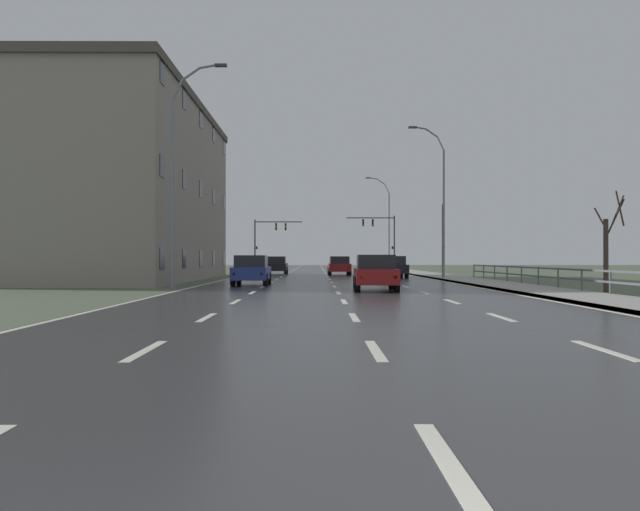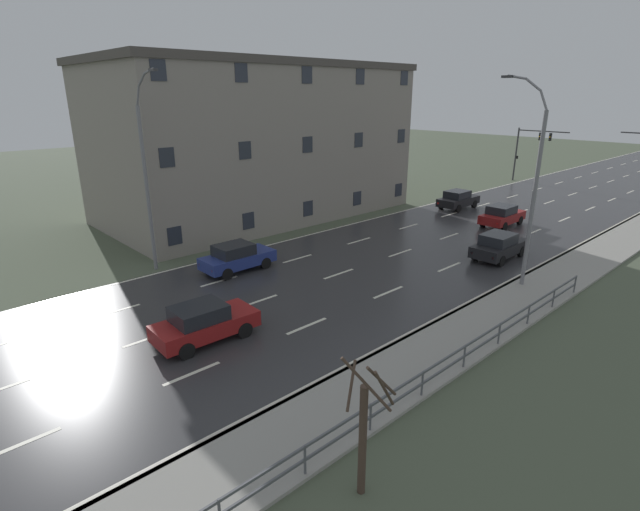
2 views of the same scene
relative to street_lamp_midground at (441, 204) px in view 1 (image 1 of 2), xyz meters
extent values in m
cube|color=#4C5642|center=(-7.44, 7.91, -5.09)|extent=(160.00, 160.00, 0.12)
cube|color=#303033|center=(-7.44, 19.91, -5.02)|extent=(14.00, 120.00, 0.02)
cube|color=beige|center=(-10.94, -32.69, -5.01)|extent=(0.16, 2.20, 0.01)
cube|color=beige|center=(-10.94, -27.29, -5.01)|extent=(0.16, 2.20, 0.01)
cube|color=beige|center=(-10.94, -21.89, -5.01)|extent=(0.16, 2.20, 0.01)
cube|color=beige|center=(-10.94, -16.49, -5.01)|extent=(0.16, 2.20, 0.01)
cube|color=beige|center=(-10.94, -11.09, -5.01)|extent=(0.16, 2.20, 0.01)
cube|color=beige|center=(-10.94, -5.69, -5.01)|extent=(0.16, 2.20, 0.01)
cube|color=beige|center=(-10.94, -0.29, -5.01)|extent=(0.16, 2.20, 0.01)
cube|color=beige|center=(-10.94, 5.11, -5.01)|extent=(0.16, 2.20, 0.01)
cube|color=beige|center=(-10.94, 10.51, -5.01)|extent=(0.16, 2.20, 0.01)
cube|color=beige|center=(-10.94, 15.91, -5.01)|extent=(0.16, 2.20, 0.01)
cube|color=beige|center=(-10.94, 21.31, -5.01)|extent=(0.16, 2.20, 0.01)
cube|color=beige|center=(-10.94, 26.71, -5.01)|extent=(0.16, 2.20, 0.01)
cube|color=beige|center=(-10.94, 32.11, -5.01)|extent=(0.16, 2.20, 0.01)
cube|color=beige|center=(-10.94, 37.51, -5.01)|extent=(0.16, 2.20, 0.01)
cube|color=beige|center=(-10.94, 42.91, -5.01)|extent=(0.16, 2.20, 0.01)
cube|color=beige|center=(-10.94, 48.31, -5.01)|extent=(0.16, 2.20, 0.01)
cube|color=beige|center=(-10.94, 53.71, -5.01)|extent=(0.16, 2.20, 0.01)
cube|color=beige|center=(-10.94, 59.11, -5.01)|extent=(0.16, 2.20, 0.01)
cube|color=beige|center=(-10.94, 64.51, -5.01)|extent=(0.16, 2.20, 0.01)
cube|color=beige|center=(-10.94, 69.91, -5.01)|extent=(0.16, 2.20, 0.01)
cube|color=beige|center=(-10.94, 75.31, -5.01)|extent=(0.16, 2.20, 0.01)
cube|color=beige|center=(-7.44, -38.09, -5.01)|extent=(0.16, 2.20, 0.01)
cube|color=beige|center=(-7.44, -32.69, -5.01)|extent=(0.16, 2.20, 0.01)
cube|color=beige|center=(-7.44, -27.29, -5.01)|extent=(0.16, 2.20, 0.01)
cube|color=beige|center=(-7.44, -21.89, -5.01)|extent=(0.16, 2.20, 0.01)
cube|color=beige|center=(-7.44, -16.49, -5.01)|extent=(0.16, 2.20, 0.01)
cube|color=beige|center=(-7.44, -11.09, -5.01)|extent=(0.16, 2.20, 0.01)
cube|color=beige|center=(-7.44, -5.69, -5.01)|extent=(0.16, 2.20, 0.01)
cube|color=beige|center=(-7.44, -0.29, -5.01)|extent=(0.16, 2.20, 0.01)
cube|color=beige|center=(-7.44, 5.11, -5.01)|extent=(0.16, 2.20, 0.01)
cube|color=beige|center=(-7.44, 10.51, -5.01)|extent=(0.16, 2.20, 0.01)
cube|color=beige|center=(-7.44, 15.91, -5.01)|extent=(0.16, 2.20, 0.01)
cube|color=beige|center=(-7.44, 21.31, -5.01)|extent=(0.16, 2.20, 0.01)
cube|color=beige|center=(-7.44, 26.71, -5.01)|extent=(0.16, 2.20, 0.01)
cube|color=beige|center=(-7.44, 32.11, -5.01)|extent=(0.16, 2.20, 0.01)
cube|color=beige|center=(-7.44, 37.51, -5.01)|extent=(0.16, 2.20, 0.01)
cube|color=beige|center=(-7.44, 42.91, -5.01)|extent=(0.16, 2.20, 0.01)
cube|color=beige|center=(-7.44, 48.31, -5.01)|extent=(0.16, 2.20, 0.01)
cube|color=beige|center=(-7.44, 53.71, -5.01)|extent=(0.16, 2.20, 0.01)
cube|color=beige|center=(-7.44, 59.11, -5.01)|extent=(0.16, 2.20, 0.01)
cube|color=beige|center=(-7.44, 64.51, -5.01)|extent=(0.16, 2.20, 0.01)
cube|color=beige|center=(-7.44, 69.91, -5.01)|extent=(0.16, 2.20, 0.01)
cube|color=beige|center=(-7.44, 75.31, -5.01)|extent=(0.16, 2.20, 0.01)
cube|color=beige|center=(-3.94, -32.69, -5.01)|extent=(0.16, 2.20, 0.01)
cube|color=beige|center=(-3.94, -27.29, -5.01)|extent=(0.16, 2.20, 0.01)
cube|color=beige|center=(-3.94, -21.89, -5.01)|extent=(0.16, 2.20, 0.01)
cube|color=beige|center=(-3.94, -16.49, -5.01)|extent=(0.16, 2.20, 0.01)
cube|color=beige|center=(-3.94, -11.09, -5.01)|extent=(0.16, 2.20, 0.01)
cube|color=beige|center=(-3.94, -5.69, -5.01)|extent=(0.16, 2.20, 0.01)
cube|color=beige|center=(-3.94, -0.29, -5.01)|extent=(0.16, 2.20, 0.01)
cube|color=beige|center=(-3.94, 5.11, -5.01)|extent=(0.16, 2.20, 0.01)
cube|color=beige|center=(-3.94, 10.51, -5.01)|extent=(0.16, 2.20, 0.01)
cube|color=beige|center=(-3.94, 15.91, -5.01)|extent=(0.16, 2.20, 0.01)
cube|color=beige|center=(-3.94, 21.31, -5.01)|extent=(0.16, 2.20, 0.01)
cube|color=beige|center=(-3.94, 26.71, -5.01)|extent=(0.16, 2.20, 0.01)
cube|color=beige|center=(-3.94, 32.11, -5.01)|extent=(0.16, 2.20, 0.01)
cube|color=beige|center=(-3.94, 37.51, -5.01)|extent=(0.16, 2.20, 0.01)
cube|color=beige|center=(-3.94, 42.91, -5.01)|extent=(0.16, 2.20, 0.01)
cube|color=beige|center=(-3.94, 48.31, -5.01)|extent=(0.16, 2.20, 0.01)
cube|color=beige|center=(-3.94, 53.71, -5.01)|extent=(0.16, 2.20, 0.01)
cube|color=beige|center=(-3.94, 59.11, -5.01)|extent=(0.16, 2.20, 0.01)
cube|color=beige|center=(-3.94, 64.51, -5.01)|extent=(0.16, 2.20, 0.01)
cube|color=beige|center=(-3.94, 69.91, -5.01)|extent=(0.16, 2.20, 0.01)
cube|color=beige|center=(-3.94, 75.31, -5.01)|extent=(0.16, 2.20, 0.01)
cube|color=beige|center=(-0.59, 19.91, -5.01)|extent=(0.16, 120.00, 0.01)
cube|color=beige|center=(-14.29, 19.91, -5.01)|extent=(0.16, 120.00, 0.01)
cube|color=gray|center=(1.06, 19.91, -4.97)|extent=(3.00, 120.00, 0.12)
cube|color=slate|center=(-0.36, 19.91, -4.97)|extent=(0.16, 120.00, 0.12)
cube|color=#515459|center=(2.41, -16.72, -4.08)|extent=(0.06, 35.10, 0.08)
cube|color=#515459|center=(2.41, -16.72, -4.48)|extent=(0.06, 35.10, 0.08)
cylinder|color=#515459|center=(2.41, -19.23, -4.53)|extent=(0.07, 0.07, 1.00)
cylinder|color=#515459|center=(2.41, -16.72, -4.53)|extent=(0.07, 0.07, 1.00)
cylinder|color=#515459|center=(2.41, -14.22, -4.53)|extent=(0.07, 0.07, 1.00)
cylinder|color=#515459|center=(2.41, -11.71, -4.53)|extent=(0.07, 0.07, 1.00)
cylinder|color=#515459|center=(2.41, -9.20, -4.53)|extent=(0.07, 0.07, 1.00)
cylinder|color=#515459|center=(2.41, -6.70, -4.53)|extent=(0.07, 0.07, 1.00)
cylinder|color=#515459|center=(2.41, -4.19, -4.53)|extent=(0.07, 0.07, 1.00)
cylinder|color=#515459|center=(2.41, -1.68, -4.53)|extent=(0.07, 0.07, 1.00)
cylinder|color=#515459|center=(2.41, 0.82, -4.53)|extent=(0.07, 0.07, 1.00)
cylinder|color=slate|center=(0.16, 0.00, -0.69)|extent=(0.20, 0.20, 8.69)
cylinder|color=slate|center=(-0.04, 0.00, 4.08)|extent=(0.49, 0.11, 0.88)
cylinder|color=slate|center=(-0.61, 0.00, 4.76)|extent=(0.82, 0.11, 0.62)
cylinder|color=slate|center=(-1.45, 0.00, 5.11)|extent=(0.93, 0.11, 0.27)
cube|color=#333335|center=(-1.90, 0.00, 5.14)|extent=(0.56, 0.24, 0.12)
cylinder|color=slate|center=(0.16, 31.67, -0.52)|extent=(0.20, 0.20, 9.03)
cylinder|color=slate|center=(-0.07, 31.67, 4.49)|extent=(0.56, 0.11, 1.04)
cylinder|color=slate|center=(-0.75, 31.67, 5.30)|extent=(0.96, 0.11, 0.72)
cylinder|color=slate|center=(-1.74, 31.67, 5.71)|extent=(1.09, 0.11, 0.30)
cube|color=#333335|center=(-2.27, 31.67, 5.75)|extent=(0.56, 0.24, 0.12)
cylinder|color=slate|center=(-15.04, -12.67, -0.61)|extent=(0.20, 0.20, 8.83)
cylinder|color=slate|center=(-14.83, -12.67, 4.26)|extent=(0.52, 0.11, 0.96)
cylinder|color=slate|center=(-14.21, -12.67, 5.00)|extent=(0.89, 0.11, 0.67)
cylinder|color=slate|center=(-13.30, -12.67, 5.38)|extent=(1.01, 0.11, 0.28)
cube|color=#333335|center=(-12.81, -12.67, 5.41)|extent=(0.56, 0.24, 0.12)
cylinder|color=#38383A|center=(0.46, 29.01, -1.93)|extent=(0.18, 0.18, 6.21)
cylinder|color=#38383A|center=(-2.24, 29.01, 0.92)|extent=(5.39, 0.12, 0.12)
cube|color=black|center=(-1.97, 29.01, 0.37)|extent=(0.20, 0.28, 0.80)
sphere|color=#2D2D2D|center=(-1.97, 28.86, 0.63)|extent=(0.14, 0.14, 0.14)
sphere|color=#2D2D2D|center=(-1.97, 28.86, 0.37)|extent=(0.14, 0.14, 0.14)
sphere|color=green|center=(-1.97, 28.86, 0.11)|extent=(0.14, 0.14, 0.14)
cube|color=black|center=(-3.05, 29.01, 0.37)|extent=(0.20, 0.28, 0.80)
sphere|color=#2D2D2D|center=(-3.05, 28.86, 0.63)|extent=(0.14, 0.14, 0.14)
sphere|color=#2D2D2D|center=(-3.05, 28.86, 0.37)|extent=(0.14, 0.14, 0.14)
sphere|color=green|center=(-3.05, 28.86, 0.11)|extent=(0.14, 0.14, 0.14)
cube|color=black|center=(0.24, 28.96, -2.43)|extent=(0.18, 0.12, 0.32)
cylinder|color=#38383A|center=(-15.34, 30.20, -2.12)|extent=(0.18, 0.18, 5.82)
cylinder|color=#38383A|center=(-12.64, 30.20, 0.53)|extent=(5.41, 0.12, 0.12)
cube|color=black|center=(-12.91, 30.20, -0.02)|extent=(0.20, 0.28, 0.80)
sphere|color=#2D2D2D|center=(-12.91, 30.05, 0.24)|extent=(0.14, 0.14, 0.14)
sphere|color=#F2AD19|center=(-12.91, 30.05, -0.02)|extent=(0.14, 0.14, 0.14)
sphere|color=#2D2D2D|center=(-12.91, 30.05, -0.28)|extent=(0.14, 0.14, 0.14)
cube|color=black|center=(-11.83, 30.20, -0.02)|extent=(0.20, 0.28, 0.80)
sphere|color=#2D2D2D|center=(-11.83, 30.05, 0.24)|extent=(0.14, 0.14, 0.14)
sphere|color=#F2AD19|center=(-11.83, 30.05, -0.02)|extent=(0.14, 0.14, 0.14)
sphere|color=#2D2D2D|center=(-11.83, 30.05, -0.28)|extent=(0.14, 0.14, 0.14)
cube|color=black|center=(-15.12, 30.15, -2.43)|extent=(0.18, 0.12, 0.32)
cube|color=maroon|center=(-5.78, -14.83, -4.38)|extent=(1.89, 4.15, 0.64)
cube|color=black|center=(-5.79, -15.08, -3.76)|extent=(1.62, 2.05, 0.60)
cube|color=slate|center=(-5.76, -14.13, -3.78)|extent=(1.41, 0.12, 0.51)
cylinder|color=black|center=(-4.93, -13.58, -4.70)|extent=(0.24, 0.67, 0.66)
cylinder|color=black|center=(-6.55, -13.53, -4.70)|extent=(0.24, 0.67, 0.66)
cylinder|color=black|center=(-5.01, -16.12, -4.70)|extent=(0.24, 0.67, 0.66)
cylinder|color=black|center=(-6.63, -16.07, -4.70)|extent=(0.24, 0.67, 0.66)
cube|color=red|center=(-6.50, -16.83, -4.38)|extent=(0.16, 0.04, 0.14)
cube|color=red|center=(-5.18, -16.88, -4.38)|extent=(0.16, 0.04, 0.14)
cube|color=black|center=(-2.85, 3.25, -4.38)|extent=(1.83, 4.13, 0.64)
cube|color=black|center=(-2.85, 3.00, -3.76)|extent=(1.59, 2.03, 0.60)
cube|color=slate|center=(-2.87, 3.95, -3.78)|extent=(1.41, 0.10, 0.51)
cylinder|color=black|center=(-2.07, 4.53, -4.70)|extent=(0.23, 0.66, 0.66)
cylinder|color=black|center=(-3.68, 4.50, -4.70)|extent=(0.23, 0.66, 0.66)
cylinder|color=black|center=(-2.02, 1.99, -4.70)|extent=(0.23, 0.66, 0.66)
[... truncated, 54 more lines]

